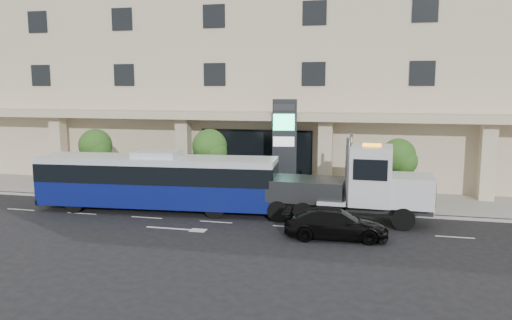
{
  "coord_description": "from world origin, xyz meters",
  "views": [
    {
      "loc": [
        7.9,
        -26.18,
        7.17
      ],
      "look_at": [
        1.38,
        2.0,
        2.89
      ],
      "focal_mm": 35.0,
      "sensor_mm": 36.0,
      "label": 1
    }
  ],
  "objects_px": {
    "signage_pylon": "(284,147)",
    "city_bus": "(157,180)",
    "tow_truck": "(353,186)",
    "black_sedan": "(336,224)"
  },
  "relations": [
    {
      "from": "black_sedan",
      "to": "signage_pylon",
      "type": "height_order",
      "value": "signage_pylon"
    },
    {
      "from": "tow_truck",
      "to": "signage_pylon",
      "type": "relative_size",
      "value": 1.64
    },
    {
      "from": "tow_truck",
      "to": "black_sedan",
      "type": "bearing_deg",
      "value": -99.63
    },
    {
      "from": "tow_truck",
      "to": "black_sedan",
      "type": "height_order",
      "value": "tow_truck"
    },
    {
      "from": "city_bus",
      "to": "black_sedan",
      "type": "xyz_separation_m",
      "value": [
        10.47,
        -3.09,
        -1.07
      ]
    },
    {
      "from": "black_sedan",
      "to": "signage_pylon",
      "type": "distance_m",
      "value": 9.56
    },
    {
      "from": "signage_pylon",
      "to": "city_bus",
      "type": "bearing_deg",
      "value": -151.2
    },
    {
      "from": "city_bus",
      "to": "signage_pylon",
      "type": "relative_size",
      "value": 2.25
    },
    {
      "from": "signage_pylon",
      "to": "tow_truck",
      "type": "bearing_deg",
      "value": -57.55
    },
    {
      "from": "city_bus",
      "to": "black_sedan",
      "type": "bearing_deg",
      "value": -20.7
    }
  ]
}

